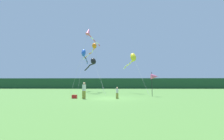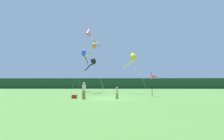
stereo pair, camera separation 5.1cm
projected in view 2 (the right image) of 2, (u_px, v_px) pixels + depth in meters
ground_plane at (111, 98)px, 17.07m from camera, size 120.00×120.00×0.00m
distant_treeline at (114, 83)px, 62.05m from camera, size 108.00×2.20×4.06m
person_adult at (84, 90)px, 16.41m from camera, size 0.38×0.38×1.74m
person_child at (117, 92)px, 16.69m from camera, size 0.27×0.27×1.24m
cooler_box at (74, 97)px, 16.93m from camera, size 0.53×0.35×0.39m
banner_flag_pole at (154, 77)px, 20.02m from camera, size 0.90×0.70×3.09m
kite_orange at (93, 47)px, 34.03m from camera, size 5.75×8.86×10.53m
kite_yellow at (133, 58)px, 27.34m from camera, size 3.13×8.57×7.15m
kite_rainbow at (90, 33)px, 29.69m from camera, size 3.59×9.29×12.20m
kite_black at (93, 62)px, 27.50m from camera, size 4.52×6.53×6.27m
kite_blue at (84, 54)px, 34.70m from camera, size 0.92×9.54×9.49m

